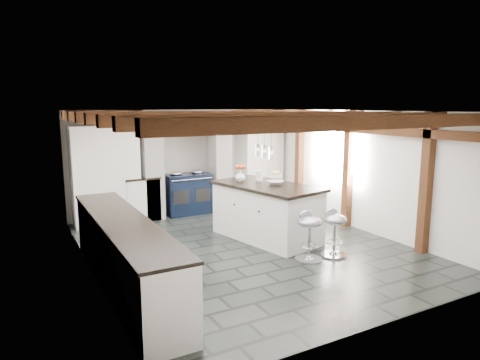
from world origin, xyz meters
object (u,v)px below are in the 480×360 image
range_cooker (187,193)px  kitchen_island (266,211)px  bar_stool_near (334,227)px  bar_stool_far (309,230)px

range_cooker → kitchen_island: (0.57, -2.40, 0.05)m
kitchen_island → bar_stool_near: kitchen_island is taller
bar_stool_near → bar_stool_far: size_ratio=0.98×
bar_stool_far → range_cooker: bearing=93.1°
range_cooker → kitchen_island: 2.47m
kitchen_island → bar_stool_near: size_ratio=2.83×
range_cooker → bar_stool_near: size_ratio=1.29×
range_cooker → bar_stool_near: 3.85m
range_cooker → bar_stool_near: bearing=-74.4°
bar_stool_near → kitchen_island: bearing=108.0°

